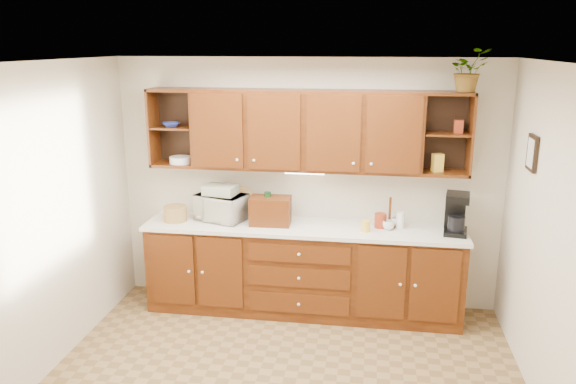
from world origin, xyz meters
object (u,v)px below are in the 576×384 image
(potted_plant, at_px, (468,70))
(microwave, at_px, (221,207))
(bread_box, at_px, (270,211))
(coffee_maker, at_px, (456,214))

(potted_plant, bearing_deg, microwave, -179.40)
(bread_box, bearing_deg, potted_plant, 0.74)
(bread_box, bearing_deg, microwave, 170.51)
(coffee_maker, distance_m, potted_plant, 1.36)
(coffee_maker, relative_size, potted_plant, 1.01)
(coffee_maker, height_order, potted_plant, potted_plant)
(microwave, xyz_separation_m, bread_box, (0.53, -0.07, 0.01))
(microwave, height_order, coffee_maker, coffee_maker)
(microwave, bearing_deg, potted_plant, 18.85)
(bread_box, height_order, potted_plant, potted_plant)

